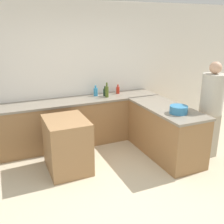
{
  "coord_description": "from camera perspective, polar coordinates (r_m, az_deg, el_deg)",
  "views": [
    {
      "loc": [
        -1.33,
        -2.75,
        2.24
      ],
      "look_at": [
        0.25,
        0.85,
        0.94
      ],
      "focal_mm": 42.0,
      "sensor_mm": 36.0,
      "label": 1
    }
  ],
  "objects": [
    {
      "name": "wine_bottle_dark",
      "position": [
        5.26,
        -1.54,
        4.37
      ],
      "size": [
        0.07,
        0.07,
        0.2
      ],
      "color": "black",
      "rests_on": "counter_back"
    },
    {
      "name": "person_at_peninsula",
      "position": [
        4.76,
        20.7,
        0.86
      ],
      "size": [
        0.38,
        0.38,
        1.69
      ],
      "color": "#ADA38E",
      "rests_on": "ground_plane"
    },
    {
      "name": "dish_soap_bottle",
      "position": [
        5.27,
        -3.58,
        4.42
      ],
      "size": [
        0.08,
        0.08,
        0.21
      ],
      "color": "#338CBF",
      "rests_on": "counter_back"
    },
    {
      "name": "island_table",
      "position": [
        4.28,
        -9.76,
        -7.01
      ],
      "size": [
        0.64,
        0.81,
        0.86
      ],
      "color": "#997047",
      "rests_on": "ground_plane"
    },
    {
      "name": "counter_peninsula",
      "position": [
        4.79,
        11.46,
        -4.02
      ],
      "size": [
        0.69,
        1.61,
        0.9
      ],
      "color": "olive",
      "rests_on": "ground_plane"
    },
    {
      "name": "ground_plane",
      "position": [
        3.78,
        1.81,
        -17.99
      ],
      "size": [
        14.0,
        14.0,
        0.0
      ],
      "primitive_type": "plane",
      "color": "beige"
    },
    {
      "name": "hot_sauce_bottle",
      "position": [
        5.45,
        1.28,
        4.81
      ],
      "size": [
        0.07,
        0.07,
        0.19
      ],
      "color": "red",
      "rests_on": "counter_back"
    },
    {
      "name": "olive_oil_bottle",
      "position": [
        5.15,
        -1.13,
        4.5
      ],
      "size": [
        0.07,
        0.07,
        0.29
      ],
      "color": "#475B1E",
      "rests_on": "counter_back"
    },
    {
      "name": "wall_back",
      "position": [
        5.26,
        -8.77,
        8.33
      ],
      "size": [
        8.0,
        0.06,
        2.7
      ],
      "color": "white",
      "rests_on": "ground_plane"
    },
    {
      "name": "mixing_bowl",
      "position": [
        4.34,
        14.3,
        0.52
      ],
      "size": [
        0.29,
        0.29,
        0.12
      ],
      "color": "teal",
      "rests_on": "counter_peninsula"
    },
    {
      "name": "counter_back",
      "position": [
        5.19,
        -7.35,
        -2.07
      ],
      "size": [
        3.26,
        0.62,
        0.9
      ],
      "color": "olive",
      "rests_on": "ground_plane"
    }
  ]
}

